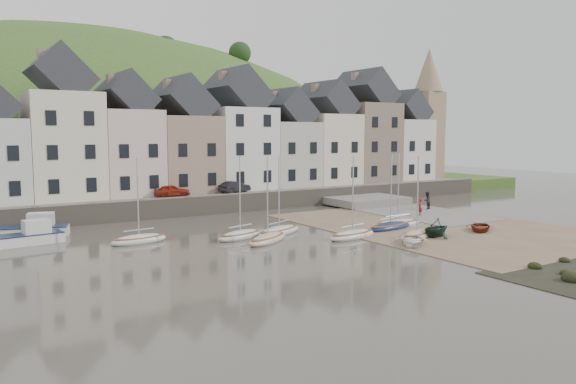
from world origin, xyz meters
TOP-DOWN VIEW (x-y plane):
  - ground at (0.00, 0.00)m, footprint 160.00×160.00m
  - quay_land at (0.00, 32.00)m, footprint 90.00×30.00m
  - quay_street at (0.00, 20.50)m, footprint 70.00×7.00m
  - seawall at (0.00, 17.00)m, footprint 70.00×1.20m
  - beach at (11.00, 0.00)m, footprint 18.00×26.00m
  - slipway at (15.00, 8.00)m, footprint 8.00×18.00m
  - hillside at (-5.00, 60.00)m, footprint 134.40×84.00m
  - townhouse_terrace at (1.76, 24.00)m, footprint 61.05×8.00m
  - church_spire at (34.55, 24.00)m, footprint 4.00×4.00m
  - sailboat_0 at (-12.22, 6.51)m, footprint 4.29×1.99m
  - sailboat_1 at (-5.37, 4.13)m, footprint 4.46×2.69m
  - sailboat_2 at (-4.32, 1.89)m, footprint 4.73×3.68m
  - sailboat_3 at (-2.01, 4.11)m, footprint 5.12×3.33m
  - sailboat_4 at (1.77, -0.19)m, footprint 4.81×2.32m
  - sailboat_5 at (6.74, 1.10)m, footprint 5.12×2.37m
  - sailboat_6 at (8.21, 1.83)m, footprint 4.90×1.61m
  - sailboat_7 at (5.78, -2.78)m, footprint 4.36×2.86m
  - motorboat_0 at (-18.96, 10.19)m, footprint 5.13×2.33m
  - motorboat_2 at (-18.17, 13.52)m, footprint 5.64×3.20m
  - rowboat_white at (3.50, -4.59)m, footprint 3.91×4.03m
  - rowboat_green at (7.15, -3.39)m, footprint 2.91×2.58m
  - rowboat_red at (12.02, -3.47)m, footprint 3.86×3.70m
  - person_red at (13.88, 4.87)m, footprint 0.69×0.60m
  - person_dark at (17.56, 7.55)m, footprint 1.02×0.90m
  - car_left at (-4.84, 19.50)m, footprint 3.62×1.88m
  - car_right at (1.96, 19.50)m, footprint 3.86×2.40m

SIDE VIEW (x-z plane):
  - hillside at x=-5.00m, z-range -59.99..24.01m
  - ground at x=0.00m, z-range 0.00..0.00m
  - beach at x=11.00m, z-range 0.00..0.06m
  - slipway at x=15.00m, z-range 0.00..0.12m
  - sailboat_3 at x=-2.01m, z-range -2.90..3.42m
  - sailboat_5 at x=6.74m, z-range -2.90..3.42m
  - sailboat_6 at x=8.21m, z-range -2.90..3.42m
  - sailboat_2 at x=-4.32m, z-range -2.90..3.42m
  - sailboat_4 at x=1.77m, z-range -2.90..3.42m
  - sailboat_1 at x=-5.37m, z-range -2.90..3.42m
  - sailboat_0 at x=-12.22m, z-range -2.89..3.43m
  - sailboat_7 at x=5.78m, z-range -2.89..3.43m
  - rowboat_red at x=12.02m, z-range 0.06..0.71m
  - rowboat_white at x=3.50m, z-range 0.06..0.74m
  - motorboat_0 at x=-18.96m, z-range -0.27..1.43m
  - motorboat_2 at x=-18.17m, z-range -0.27..1.43m
  - quay_land at x=0.00m, z-range 0.00..1.50m
  - rowboat_green at x=7.15m, z-range 0.06..1.49m
  - seawall at x=0.00m, z-range 0.00..1.80m
  - person_red at x=13.88m, z-range 0.12..1.72m
  - person_dark at x=17.56m, z-range 0.12..1.88m
  - quay_street at x=0.00m, z-range 1.50..1.60m
  - car_left at x=-4.84m, z-range 1.60..2.78m
  - car_right at x=1.96m, z-range 1.60..2.80m
  - townhouse_terrace at x=1.76m, z-range 0.36..14.29m
  - church_spire at x=34.55m, z-range 2.06..20.06m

